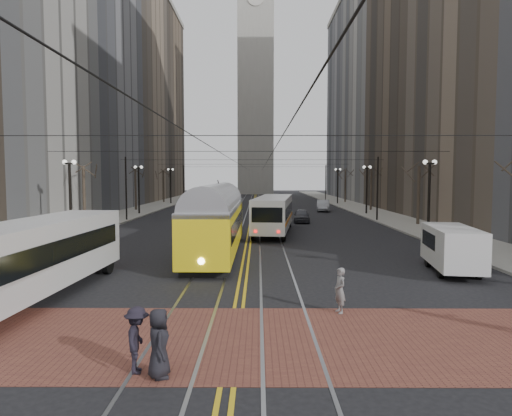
{
  "coord_description": "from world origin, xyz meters",
  "views": [
    {
      "loc": [
        0.69,
        -16.73,
        4.66
      ],
      "look_at": [
        0.57,
        6.76,
        3.0
      ],
      "focal_mm": 32.0,
      "sensor_mm": 36.0,
      "label": 1
    }
  ],
  "objects_px": {
    "streetcar": "(216,228)",
    "sedan_grey": "(301,216)",
    "pedestrian_b": "(340,290)",
    "transit_bus": "(32,262)",
    "sedan_silver": "(323,206)",
    "cargo_van": "(452,250)",
    "pedestrian_a": "(159,343)",
    "pedestrian_d": "(137,340)",
    "clock_tower": "(256,53)",
    "rear_bus": "(274,215)"
  },
  "relations": [
    {
      "from": "streetcar",
      "to": "sedan_grey",
      "type": "distance_m",
      "value": 20.07
    },
    {
      "from": "sedan_grey",
      "to": "pedestrian_b",
      "type": "distance_m",
      "value": 30.38
    },
    {
      "from": "transit_bus",
      "to": "sedan_silver",
      "type": "relative_size",
      "value": 2.59
    },
    {
      "from": "pedestrian_b",
      "to": "cargo_van",
      "type": "bearing_deg",
      "value": 119.76
    },
    {
      "from": "pedestrian_a",
      "to": "pedestrian_b",
      "type": "bearing_deg",
      "value": -60.68
    },
    {
      "from": "sedan_silver",
      "to": "pedestrian_a",
      "type": "height_order",
      "value": "pedestrian_a"
    },
    {
      "from": "pedestrian_a",
      "to": "pedestrian_d",
      "type": "xyz_separation_m",
      "value": [
        -0.57,
        0.26,
        -0.02
      ]
    },
    {
      "from": "clock_tower",
      "to": "pedestrian_a",
      "type": "relative_size",
      "value": 40.97
    },
    {
      "from": "cargo_van",
      "to": "pedestrian_b",
      "type": "bearing_deg",
      "value": -126.65
    },
    {
      "from": "rear_bus",
      "to": "sedan_silver",
      "type": "xyz_separation_m",
      "value": [
        7.29,
        23.11,
        -0.74
      ]
    },
    {
      "from": "streetcar",
      "to": "pedestrian_b",
      "type": "distance_m",
      "value": 12.67
    },
    {
      "from": "transit_bus",
      "to": "pedestrian_b",
      "type": "bearing_deg",
      "value": -5.02
    },
    {
      "from": "clock_tower",
      "to": "sedan_grey",
      "type": "relative_size",
      "value": 16.85
    },
    {
      "from": "sedan_silver",
      "to": "pedestrian_b",
      "type": "relative_size",
      "value": 2.95
    },
    {
      "from": "rear_bus",
      "to": "pedestrian_a",
      "type": "distance_m",
      "value": 26.77
    },
    {
      "from": "cargo_van",
      "to": "pedestrian_b",
      "type": "relative_size",
      "value": 3.22
    },
    {
      "from": "pedestrian_a",
      "to": "streetcar",
      "type": "bearing_deg",
      "value": -14.63
    },
    {
      "from": "streetcar",
      "to": "pedestrian_a",
      "type": "relative_size",
      "value": 8.49
    },
    {
      "from": "rear_bus",
      "to": "streetcar",
      "type": "bearing_deg",
      "value": -103.84
    },
    {
      "from": "streetcar",
      "to": "pedestrian_b",
      "type": "bearing_deg",
      "value": -65.14
    },
    {
      "from": "cargo_van",
      "to": "pedestrian_a",
      "type": "distance_m",
      "value": 16.33
    },
    {
      "from": "transit_bus",
      "to": "pedestrian_a",
      "type": "height_order",
      "value": "transit_bus"
    },
    {
      "from": "sedan_silver",
      "to": "pedestrian_d",
      "type": "xyz_separation_m",
      "value": [
        -11.4,
        -49.38,
        0.05
      ]
    },
    {
      "from": "transit_bus",
      "to": "rear_bus",
      "type": "distance_m",
      "value": 22.25
    },
    {
      "from": "rear_bus",
      "to": "sedan_grey",
      "type": "relative_size",
      "value": 2.91
    },
    {
      "from": "transit_bus",
      "to": "sedan_grey",
      "type": "xyz_separation_m",
      "value": [
        12.78,
        28.84,
        -0.81
      ]
    },
    {
      "from": "cargo_van",
      "to": "sedan_silver",
      "type": "xyz_separation_m",
      "value": [
        -0.77,
        38.13,
        -0.35
      ]
    },
    {
      "from": "transit_bus",
      "to": "sedan_silver",
      "type": "height_order",
      "value": "transit_bus"
    },
    {
      "from": "clock_tower",
      "to": "rear_bus",
      "type": "xyz_separation_m",
      "value": [
        1.94,
        -81.97,
        -34.48
      ]
    },
    {
      "from": "transit_bus",
      "to": "sedan_silver",
      "type": "distance_m",
      "value": 46.36
    },
    {
      "from": "transit_bus",
      "to": "cargo_van",
      "type": "relative_size",
      "value": 2.37
    },
    {
      "from": "rear_bus",
      "to": "pedestrian_d",
      "type": "relative_size",
      "value": 7.22
    },
    {
      "from": "pedestrian_a",
      "to": "pedestrian_d",
      "type": "relative_size",
      "value": 1.02
    },
    {
      "from": "pedestrian_b",
      "to": "pedestrian_d",
      "type": "height_order",
      "value": "pedestrian_d"
    },
    {
      "from": "transit_bus",
      "to": "sedan_silver",
      "type": "xyz_separation_m",
      "value": [
        16.98,
        43.13,
        -0.73
      ]
    },
    {
      "from": "pedestrian_a",
      "to": "rear_bus",
      "type": "bearing_deg",
      "value": -22.93
    },
    {
      "from": "sedan_silver",
      "to": "pedestrian_a",
      "type": "relative_size",
      "value": 2.82
    },
    {
      "from": "rear_bus",
      "to": "sedan_silver",
      "type": "height_order",
      "value": "rear_bus"
    },
    {
      "from": "cargo_van",
      "to": "pedestrian_d",
      "type": "bearing_deg",
      "value": -128.76
    },
    {
      "from": "clock_tower",
      "to": "streetcar",
      "type": "height_order",
      "value": "clock_tower"
    },
    {
      "from": "pedestrian_d",
      "to": "pedestrian_a",
      "type": "bearing_deg",
      "value": -121.79
    },
    {
      "from": "clock_tower",
      "to": "pedestrian_a",
      "type": "bearing_deg",
      "value": -90.84
    },
    {
      "from": "streetcar",
      "to": "sedan_silver",
      "type": "relative_size",
      "value": 3.01
    },
    {
      "from": "rear_bus",
      "to": "sedan_grey",
      "type": "distance_m",
      "value": 9.38
    },
    {
      "from": "rear_bus",
      "to": "pedestrian_d",
      "type": "xyz_separation_m",
      "value": [
        -4.11,
        -26.27,
        -0.68
      ]
    },
    {
      "from": "transit_bus",
      "to": "sedan_grey",
      "type": "relative_size",
      "value": 3.01
    },
    {
      "from": "transit_bus",
      "to": "rear_bus",
      "type": "relative_size",
      "value": 1.04
    },
    {
      "from": "clock_tower",
      "to": "sedan_grey",
      "type": "height_order",
      "value": "clock_tower"
    },
    {
      "from": "transit_bus",
      "to": "streetcar",
      "type": "xyz_separation_m",
      "value": [
        5.96,
        9.99,
        0.14
      ]
    },
    {
      "from": "cargo_van",
      "to": "pedestrian_d",
      "type": "height_order",
      "value": "cargo_van"
    }
  ]
}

